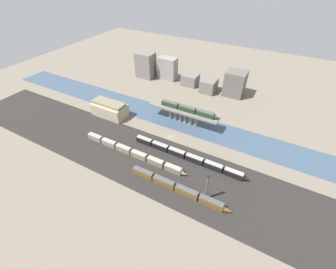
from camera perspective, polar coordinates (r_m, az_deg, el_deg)
ground_plane at (r=142.46m, az=0.48°, el=-0.65°), size 400.00×400.00×0.00m
railbed_yard at (r=127.34m, az=-4.69°, el=-6.68°), size 280.00×42.00×0.01m
river_water at (r=156.05m, az=3.80°, el=3.26°), size 320.00×22.75×0.01m
bridge at (r=152.15m, az=3.91°, el=5.37°), size 48.84×8.43×9.53m
train_on_bridge at (r=148.42m, az=5.43°, el=6.33°), size 41.64×3.18×3.47m
train_yard_near at (r=112.23m, az=2.45°, el=-13.43°), size 53.11×2.93×3.90m
train_yard_mid at (r=130.65m, az=-8.88°, el=-4.56°), size 67.69×2.89×3.66m
train_yard_far at (r=127.07m, az=4.92°, el=-5.59°), size 68.97×2.85×3.94m
warehouse_building at (r=165.17m, az=-14.58°, el=6.32°), size 24.41×12.52×10.72m
signal_tower at (r=105.89m, az=9.78°, el=-13.27°), size 1.05×1.05×16.41m
city_block_far_left at (r=216.27m, az=-5.70°, el=17.13°), size 16.04×12.19×22.33m
city_block_left at (r=211.61m, az=-0.13°, el=16.41°), size 16.73×8.95×19.55m
city_block_center at (r=203.51m, az=5.66°, el=13.70°), size 13.31×11.89×9.34m
city_block_right at (r=194.22m, az=10.27°, el=12.13°), size 11.87×14.16×10.33m
city_block_far_right at (r=191.85m, az=16.64°, el=12.33°), size 15.46×14.66×19.67m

